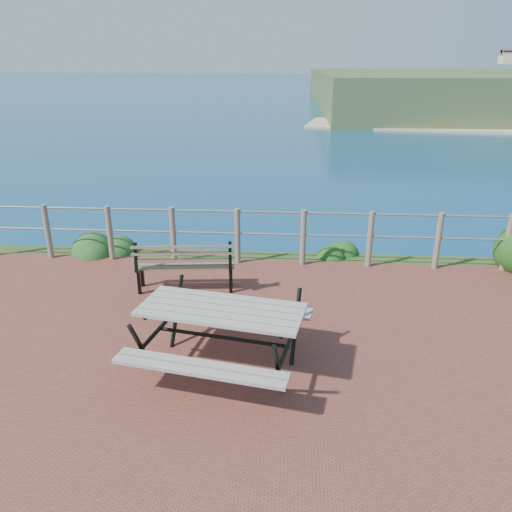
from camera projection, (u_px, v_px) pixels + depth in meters
The scene contains 7 objects.
ground at pixel (207, 371), 5.84m from camera, with size 10.00×7.00×0.12m, color brown.
ocean at pixel (293, 72), 191.71m from camera, with size 1200.00×1200.00×0.00m, color #15587E.
safety_railing at pixel (238, 233), 8.74m from camera, with size 9.40×0.10×1.00m.
picnic_table at pixel (222, 331), 5.70m from camera, with size 1.95×1.58×0.78m.
park_bench at pixel (185, 257), 7.69m from camera, with size 1.56×0.55×0.86m.
shrub_lip_west at pixel (107, 251), 9.54m from camera, with size 0.82×0.82×0.58m, color #245620.
shrub_lip_east at pixel (337, 254), 9.40m from camera, with size 0.69×0.69×0.41m, color #1A3F13.
Camera 1 is at (0.93, -4.89, 3.37)m, focal length 35.00 mm.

